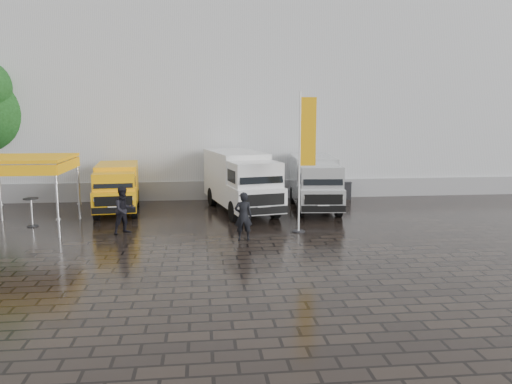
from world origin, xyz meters
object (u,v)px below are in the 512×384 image
Objects in this scene: flagpole at (304,154)px; person_tent at (124,210)px; van_white at (241,182)px; van_silver at (314,183)px; van_yellow at (117,189)px; wheelie_bin at (346,190)px; canopy_tent at (23,161)px; cocktail_table at (32,212)px; person_front at (243,216)px.

person_tent is (-6.92, 0.49, -2.15)m from flagpole.
van_silver is (3.55, 0.17, -0.13)m from van_white.
van_yellow is 11.92m from wheelie_bin.
canopy_tent is at bearing -139.83° from van_yellow.
van_yellow is 4.40m from person_tent.
van_silver is at bearing 11.06° from cocktail_table.
cocktail_table is (-8.77, -2.24, -0.80)m from van_white.
van_yellow is 9.42m from flagpole.
van_white is 1.84× the size of canopy_tent.
wheelie_bin is at bearing 13.12° from van_white.
wheelie_bin is (14.67, 5.03, -0.12)m from cocktail_table.
van_white is at bearing 115.86° from flagpole.
wheelie_bin is at bearing -3.99° from person_tent.
van_white is 5.43× the size of cocktail_table.
van_silver is 5.05m from flagpole.
cocktail_table reaches higher than wheelie_bin.
van_yellow is 0.88× the size of flagpole.
person_tent reaches higher than person_front.
van_white is at bearing -10.07° from van_yellow.
van_yellow reaches higher than cocktail_table.
canopy_tent is at bearing -149.59° from wheelie_bin.
flagpole is (10.91, -1.67, 0.33)m from canopy_tent.
van_white is 3.58× the size of person_front.
canopy_tent reaches higher than person_tent.
cocktail_table is at bearing -143.52° from van_yellow.
flagpole is at bearing -36.82° from van_yellow.
van_silver is at bearing -123.41° from person_front.
person_tent is (0.95, -4.29, -0.20)m from van_yellow.
flagpole reaches higher than person_tent.
flagpole reaches higher than wheelie_bin.
van_white is 9.09m from cocktail_table.
person_front is at bearing -156.87° from flagpole.
van_yellow is at bearing -45.27° from person_front.
person_tent is (3.95, -1.59, 0.32)m from cocktail_table.
flagpole reaches higher than canopy_tent.
van_white is 6.58m from wheelie_bin.
cocktail_table is at bearing -163.84° from van_silver.
person_front is at bearing -17.78° from canopy_tent.
van_silver reaches higher than cocktail_table.
van_white is at bearing 14.35° from cocktail_table.
flagpole is (7.87, -4.78, 1.95)m from van_yellow.
van_white reaches higher than person_tent.
van_silver is 6.78m from person_front.
flagpole is 3.43m from person_front.
canopy_tent is 2.18m from cocktail_table.
canopy_tent is 3.73× the size of wheelie_bin.
canopy_tent is (-3.03, -3.11, 1.63)m from van_yellow.
van_yellow is 4.64m from canopy_tent.
van_silver is at bearing 72.07° from flagpole.
canopy_tent is at bearing -95.24° from cocktail_table.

